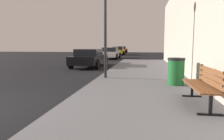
{
  "coord_description": "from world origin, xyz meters",
  "views": [
    {
      "loc": [
        3.98,
        -4.36,
        1.55
      ],
      "look_at": [
        2.69,
        4.09,
        0.52
      ],
      "focal_mm": 33.49,
      "sensor_mm": 36.0,
      "label": 1
    }
  ],
  "objects_px": {
    "street_lamp": "(105,9)",
    "car_red": "(122,49)",
    "trash_bin": "(176,71)",
    "car_black": "(90,58)",
    "car_white": "(110,53)",
    "car_yellow": "(118,51)",
    "bench": "(205,83)"
  },
  "relations": [
    {
      "from": "bench",
      "to": "street_lamp",
      "type": "bearing_deg",
      "value": 128.69
    },
    {
      "from": "street_lamp",
      "to": "car_red",
      "type": "xyz_separation_m",
      "value": [
        -2.81,
        33.65,
        -2.39
      ]
    },
    {
      "from": "car_yellow",
      "to": "car_red",
      "type": "relative_size",
      "value": 1.03
    },
    {
      "from": "bench",
      "to": "car_black",
      "type": "distance_m",
      "value": 10.72
    },
    {
      "from": "trash_bin",
      "to": "car_black",
      "type": "xyz_separation_m",
      "value": [
        -4.95,
        6.87,
        0.02
      ]
    },
    {
      "from": "street_lamp",
      "to": "car_black",
      "type": "distance_m",
      "value": 6.54
    },
    {
      "from": "car_black",
      "to": "car_white",
      "type": "bearing_deg",
      "value": 89.45
    },
    {
      "from": "street_lamp",
      "to": "car_white",
      "type": "distance_m",
      "value": 14.89
    },
    {
      "from": "street_lamp",
      "to": "car_black",
      "type": "height_order",
      "value": "street_lamp"
    },
    {
      "from": "street_lamp",
      "to": "car_black",
      "type": "xyz_separation_m",
      "value": [
        -2.2,
        5.68,
        -2.39
      ]
    },
    {
      "from": "car_white",
      "to": "car_red",
      "type": "distance_m",
      "value": 19.12
    },
    {
      "from": "street_lamp",
      "to": "car_red",
      "type": "bearing_deg",
      "value": 94.77
    },
    {
      "from": "trash_bin",
      "to": "car_black",
      "type": "distance_m",
      "value": 8.46
    },
    {
      "from": "car_yellow",
      "to": "car_red",
      "type": "distance_m",
      "value": 9.72
    },
    {
      "from": "trash_bin",
      "to": "car_yellow",
      "type": "distance_m",
      "value": 25.64
    },
    {
      "from": "bench",
      "to": "street_lamp",
      "type": "xyz_separation_m",
      "value": [
        -3.03,
        3.68,
        2.37
      ]
    },
    {
      "from": "trash_bin",
      "to": "street_lamp",
      "type": "xyz_separation_m",
      "value": [
        -2.74,
        1.18,
        2.41
      ]
    },
    {
      "from": "street_lamp",
      "to": "car_red",
      "type": "relative_size",
      "value": 1.01
    },
    {
      "from": "car_black",
      "to": "trash_bin",
      "type": "bearing_deg",
      "value": -54.23
    },
    {
      "from": "car_black",
      "to": "car_white",
      "type": "distance_m",
      "value": 8.86
    },
    {
      "from": "street_lamp",
      "to": "car_black",
      "type": "bearing_deg",
      "value": 111.19
    },
    {
      "from": "trash_bin",
      "to": "car_white",
      "type": "bearing_deg",
      "value": 107.17
    },
    {
      "from": "bench",
      "to": "car_red",
      "type": "distance_m",
      "value": 37.79
    },
    {
      "from": "bench",
      "to": "car_white",
      "type": "distance_m",
      "value": 18.94
    },
    {
      "from": "car_black",
      "to": "car_yellow",
      "type": "xyz_separation_m",
      "value": [
        -0.19,
        18.26,
        -0.0
      ]
    },
    {
      "from": "car_white",
      "to": "car_red",
      "type": "height_order",
      "value": "same"
    },
    {
      "from": "car_red",
      "to": "trash_bin",
      "type": "bearing_deg",
      "value": -80.94
    },
    {
      "from": "trash_bin",
      "to": "car_white",
      "type": "distance_m",
      "value": 16.46
    },
    {
      "from": "car_white",
      "to": "car_yellow",
      "type": "xyz_separation_m",
      "value": [
        -0.28,
        9.39,
        -0.0
      ]
    },
    {
      "from": "trash_bin",
      "to": "car_red",
      "type": "relative_size",
      "value": 0.23
    },
    {
      "from": "street_lamp",
      "to": "car_yellow",
      "type": "xyz_separation_m",
      "value": [
        -2.39,
        23.94,
        -2.39
      ]
    },
    {
      "from": "street_lamp",
      "to": "car_yellow",
      "type": "height_order",
      "value": "street_lamp"
    }
  ]
}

